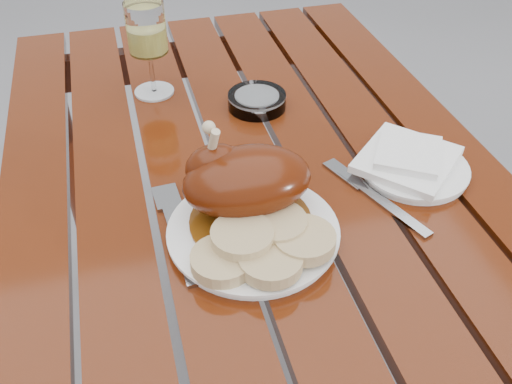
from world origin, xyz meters
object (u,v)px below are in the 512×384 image
at_px(wine_glass, 149,50).
at_px(ashtray, 257,101).
at_px(dinner_plate, 253,233).
at_px(side_plate, 414,169).
at_px(table, 251,304).

relative_size(wine_glass, ashtray, 1.65).
bearing_deg(dinner_plate, wine_glass, 100.81).
height_order(side_plate, ashtray, ashtray).
xyz_separation_m(side_plate, ashtray, (-0.19, 0.26, 0.01)).
height_order(dinner_plate, ashtray, ashtray).
bearing_deg(side_plate, table, 157.96).
height_order(table, side_plate, side_plate).
height_order(dinner_plate, wine_glass, wine_glass).
xyz_separation_m(table, wine_glass, (-0.13, 0.26, 0.47)).
distance_m(table, side_plate, 0.47).
bearing_deg(dinner_plate, ashtray, 74.11).
relative_size(table, side_plate, 6.86).
xyz_separation_m(dinner_plate, wine_glass, (-0.08, 0.44, 0.08)).
bearing_deg(table, wine_glass, 115.34).
relative_size(table, dinner_plate, 4.92).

